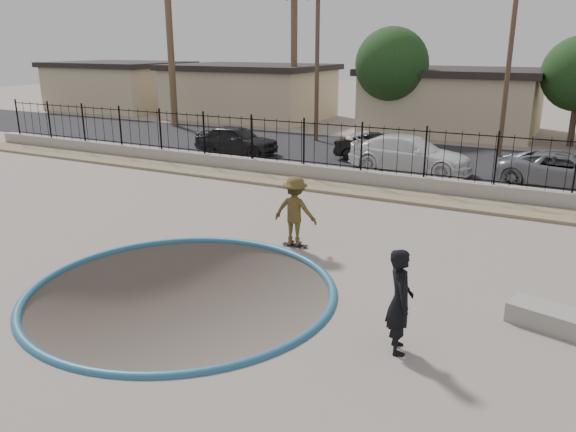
% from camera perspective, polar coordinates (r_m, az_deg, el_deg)
% --- Properties ---
extents(ground, '(120.00, 120.00, 2.20)m').
position_cam_1_polar(ground, '(24.30, 8.66, 1.47)').
color(ground, gray).
rests_on(ground, ground).
extents(bowl_pit, '(6.84, 6.84, 1.80)m').
position_cam_1_polar(bowl_pit, '(13.03, -10.71, -7.54)').
color(bowl_pit, '#4B403A').
rests_on(bowl_pit, ground).
extents(coping_ring, '(7.04, 7.04, 0.20)m').
position_cam_1_polar(coping_ring, '(13.03, -10.71, -7.54)').
color(coping_ring, '#275D7F').
rests_on(coping_ring, ground).
extents(rock_strip, '(42.00, 1.60, 0.11)m').
position_cam_1_polar(rock_strip, '(21.46, 6.30, 2.67)').
color(rock_strip, '#988863').
rests_on(rock_strip, ground).
extents(retaining_wall, '(42.00, 0.45, 0.60)m').
position_cam_1_polar(retaining_wall, '(22.40, 7.36, 3.89)').
color(retaining_wall, '#9E968B').
rests_on(retaining_wall, ground).
extents(fence, '(40.00, 0.04, 1.80)m').
position_cam_1_polar(fence, '(22.16, 7.48, 6.91)').
color(fence, black).
rests_on(fence, retaining_wall).
extents(street, '(90.00, 8.00, 0.04)m').
position_cam_1_polar(street, '(28.70, 12.10, 5.99)').
color(street, black).
rests_on(street, ground).
extents(house_west_far, '(10.60, 8.60, 3.90)m').
position_cam_1_polar(house_west_far, '(51.18, -16.72, 12.62)').
color(house_west_far, '#C0B189').
rests_on(house_west_far, ground).
extents(house_west, '(11.60, 8.60, 3.90)m').
position_cam_1_polar(house_west, '(43.18, -3.90, 12.57)').
color(house_west, '#C0B189').
rests_on(house_west, ground).
extents(house_center, '(10.60, 8.60, 3.90)m').
position_cam_1_polar(house_center, '(37.59, 16.40, 11.26)').
color(house_center, '#C0B189').
rests_on(house_center, ground).
extents(palm_left, '(2.30, 2.30, 11.30)m').
position_cam_1_polar(palm_left, '(38.98, -12.12, 20.57)').
color(palm_left, brown).
rests_on(palm_left, ground).
extents(palm_mid, '(2.30, 2.30, 9.30)m').
position_cam_1_polar(palm_mid, '(38.43, 0.63, 19.08)').
color(palm_mid, brown).
rests_on(palm_mid, ground).
extents(utility_pole_left, '(1.70, 0.24, 9.00)m').
position_cam_1_polar(utility_pole_left, '(32.17, 2.98, 15.91)').
color(utility_pole_left, '#473323').
rests_on(utility_pole_left, ground).
extents(utility_pole_mid, '(1.70, 0.24, 9.50)m').
position_cam_1_polar(utility_pole_mid, '(29.39, 21.63, 15.16)').
color(utility_pole_mid, '#473323').
rests_on(utility_pole_mid, ground).
extents(street_tree_left, '(4.32, 4.32, 6.36)m').
position_cam_1_polar(street_tree_left, '(34.83, 10.49, 14.90)').
color(street_tree_left, '#473323').
rests_on(street_tree_left, ground).
extents(skater, '(1.26, 0.78, 1.88)m').
position_cam_1_polar(skater, '(15.23, 0.73, 0.20)').
color(skater, brown).
rests_on(skater, ground).
extents(skateboard, '(0.72, 0.25, 0.06)m').
position_cam_1_polar(skateboard, '(15.51, 0.72, -2.95)').
color(skateboard, black).
rests_on(skateboard, ground).
extents(videographer, '(0.73, 0.85, 1.96)m').
position_cam_1_polar(videographer, '(10.30, 11.30, -8.47)').
color(videographer, black).
rests_on(videographer, ground).
extents(concrete_ledge, '(1.72, 1.07, 0.40)m').
position_cam_1_polar(concrete_ledge, '(12.35, 25.20, -9.38)').
color(concrete_ledge, gray).
rests_on(concrete_ledge, ground).
extents(car_a, '(4.31, 1.92, 1.44)m').
position_cam_1_polar(car_a, '(28.50, -5.26, 7.73)').
color(car_a, black).
rests_on(car_a, street).
extents(car_b, '(3.86, 1.48, 1.26)m').
position_cam_1_polar(car_b, '(26.99, 8.94, 6.87)').
color(car_b, black).
rests_on(car_b, street).
extents(car_c, '(5.43, 2.44, 1.54)m').
position_cam_1_polar(car_c, '(24.86, 12.30, 6.15)').
color(car_c, white).
rests_on(car_c, street).
extents(car_d, '(5.09, 2.70, 1.36)m').
position_cam_1_polar(car_d, '(24.03, 26.37, 4.16)').
color(car_d, gray).
rests_on(car_d, street).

